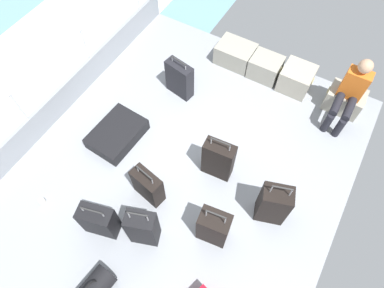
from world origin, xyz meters
TOP-DOWN VIEW (x-y plane):
  - ground_plane at (0.00, 0.00)m, footprint 4.40×5.20m
  - gunwale_port at (-2.17, 0.00)m, footprint 0.06×5.20m
  - railing_port at (-2.17, 0.00)m, footprint 0.04×4.20m
  - sea_wake at (-3.60, 0.00)m, footprint 12.00×12.00m
  - cargo_crate_0 at (-0.30, 2.19)m, footprint 0.65×0.47m
  - cargo_crate_1 at (0.27, 2.16)m, footprint 0.53×0.42m
  - cargo_crate_2 at (0.81, 2.17)m, footprint 0.52×0.48m
  - cargo_crate_3 at (1.62, 2.15)m, footprint 0.58×0.39m
  - passenger_seated at (1.62, 1.97)m, footprint 0.34×0.66m
  - suitcase_0 at (-1.12, -0.11)m, footprint 0.64×0.85m
  - suitcase_1 at (0.44, 0.14)m, footprint 0.43×0.24m
  - suitcase_2 at (0.09, -1.14)m, footprint 0.40×0.32m
  - suitcase_3 at (1.33, -0.08)m, footprint 0.43×0.35m
  - suitcase_4 at (-0.45, -1.33)m, footprint 0.47×0.32m
  - suitcase_6 at (-0.77, 1.13)m, footprint 0.47×0.27m
  - suitcase_7 at (0.82, -0.69)m, footprint 0.41×0.30m
  - suitcase_8 at (-0.19, -0.63)m, footprint 0.45×0.28m
  - paper_cup at (-1.37, -1.47)m, footprint 0.08×0.08m

SIDE VIEW (x-z plane):
  - sea_wake at x=-3.60m, z-range -0.35..-0.33m
  - ground_plane at x=0.00m, z-range -0.06..0.00m
  - paper_cup at x=-1.37m, z-range 0.00..0.10m
  - suitcase_0 at x=-1.12m, z-range 0.00..0.21m
  - cargo_crate_0 at x=-0.30m, z-range 0.00..0.36m
  - cargo_crate_3 at x=1.62m, z-range 0.00..0.37m
  - cargo_crate_1 at x=0.27m, z-range 0.00..0.38m
  - cargo_crate_2 at x=0.81m, z-range 0.00..0.41m
  - gunwale_port at x=-2.17m, z-range 0.00..0.45m
  - suitcase_8 at x=-0.19m, z-range -0.07..0.62m
  - suitcase_4 at x=-0.45m, z-range -0.05..0.61m
  - suitcase_7 at x=0.82m, z-range -0.09..0.70m
  - suitcase_6 at x=-0.77m, z-range -0.05..0.67m
  - suitcase_1 at x=0.44m, z-range -0.06..0.75m
  - suitcase_2 at x=0.09m, z-range -0.08..0.79m
  - suitcase_3 at x=1.33m, z-range -0.08..0.80m
  - passenger_seated at x=1.62m, z-range 0.02..1.09m
  - railing_port at x=-2.17m, z-range 0.27..1.29m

